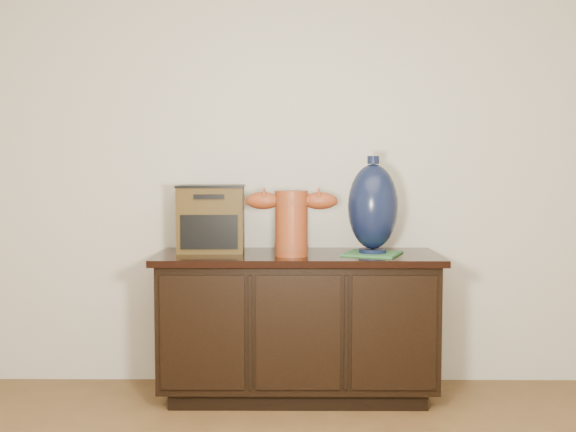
{
  "coord_description": "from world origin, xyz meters",
  "views": [
    {
      "loc": [
        -0.03,
        -1.24,
        1.2
      ],
      "look_at": [
        -0.05,
        2.18,
        0.95
      ],
      "focal_mm": 42.0,
      "sensor_mm": 36.0,
      "label": 1
    }
  ],
  "objects_px": {
    "terracotta_vessel": "(291,219)",
    "lamp_base": "(373,207)",
    "sideboard": "(298,324)",
    "tv_radio": "(211,218)",
    "spray_can": "(293,235)"
  },
  "relations": [
    {
      "from": "sideboard",
      "to": "terracotta_vessel",
      "type": "bearing_deg",
      "value": -109.91
    },
    {
      "from": "lamp_base",
      "to": "tv_radio",
      "type": "bearing_deg",
      "value": 172.13
    },
    {
      "from": "terracotta_vessel",
      "to": "lamp_base",
      "type": "height_order",
      "value": "lamp_base"
    },
    {
      "from": "sideboard",
      "to": "tv_radio",
      "type": "relative_size",
      "value": 4.04
    },
    {
      "from": "terracotta_vessel",
      "to": "lamp_base",
      "type": "relative_size",
      "value": 0.93
    },
    {
      "from": "tv_radio",
      "to": "spray_can",
      "type": "bearing_deg",
      "value": 2.38
    },
    {
      "from": "sideboard",
      "to": "tv_radio",
      "type": "bearing_deg",
      "value": 168.17
    },
    {
      "from": "tv_radio",
      "to": "spray_can",
      "type": "distance_m",
      "value": 0.45
    },
    {
      "from": "lamp_base",
      "to": "sideboard",
      "type": "bearing_deg",
      "value": 176.95
    },
    {
      "from": "terracotta_vessel",
      "to": "tv_radio",
      "type": "relative_size",
      "value": 1.29
    },
    {
      "from": "sideboard",
      "to": "lamp_base",
      "type": "bearing_deg",
      "value": -3.05
    },
    {
      "from": "terracotta_vessel",
      "to": "tv_radio",
      "type": "xyz_separation_m",
      "value": [
        -0.43,
        0.19,
        -0.01
      ]
    },
    {
      "from": "sideboard",
      "to": "lamp_base",
      "type": "relative_size",
      "value": 2.94
    },
    {
      "from": "sideboard",
      "to": "tv_radio",
      "type": "height_order",
      "value": "tv_radio"
    },
    {
      "from": "tv_radio",
      "to": "lamp_base",
      "type": "distance_m",
      "value": 0.85
    }
  ]
}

